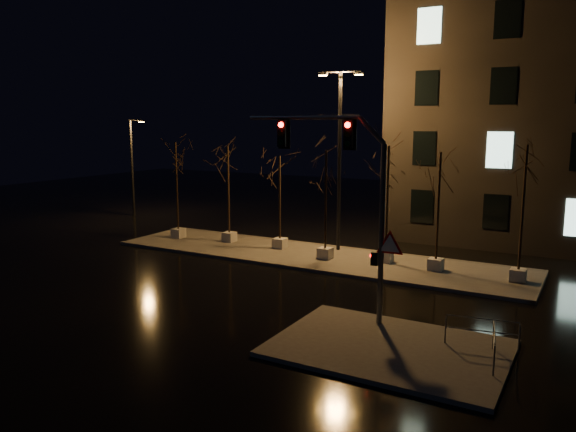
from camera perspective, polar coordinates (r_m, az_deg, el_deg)
The scene contains 15 objects.
ground at distance 24.23m, azimuth -4.05°, elevation -7.20°, with size 90.00×90.00×0.00m, color black.
median at distance 29.22m, azimuth 2.43°, elevation -4.10°, with size 22.00×5.00×0.15m, color #4E4A45.
sidewalk_corner at distance 18.08m, azimuth 10.23°, elevation -13.05°, with size 7.00×5.00×0.15m, color #4E4A45.
tree_0 at distance 33.47m, azimuth -11.30°, elevation 5.24°, with size 1.80×1.80×5.81m.
tree_1 at distance 31.91m, azimuth -6.11°, elevation 4.92°, with size 1.80×1.80×5.63m.
tree_2 at distance 30.08m, azimuth -0.85°, elevation 4.02°, with size 1.80×1.80×5.17m.
tree_3 at distance 27.76m, azimuth 3.88°, elevation 4.22°, with size 1.80×1.80×5.61m.
tree_4 at distance 27.40m, azimuth 10.13°, elevation 4.42°, with size 1.80×1.80×5.85m.
tree_5 at distance 26.38m, azimuth 15.14°, elevation 3.68°, with size 1.80×1.80×5.63m.
tree_6 at distance 25.58m, azimuth 22.94°, elevation 3.77°, with size 1.80×1.80×6.04m.
traffic_signal_mast at distance 19.12m, azimuth 6.31°, elevation 2.90°, with size 5.77×0.55×7.05m.
streetlight_main at distance 29.75m, azimuth 5.27°, elevation 6.83°, with size 2.33×0.82×9.41m.
streetlight_far at distance 43.26m, azimuth -15.48°, elevation 5.19°, with size 1.40×0.24×7.15m.
guard_rail_a at distance 18.39m, azimuth 19.10°, elevation -10.74°, with size 2.15×0.39×0.94m.
guard_rail_b at distance 17.48m, azimuth 20.20°, elevation -11.91°, with size 0.38×1.95×0.94m.
Camera 1 is at (12.80, -19.34, 6.99)m, focal length 35.00 mm.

